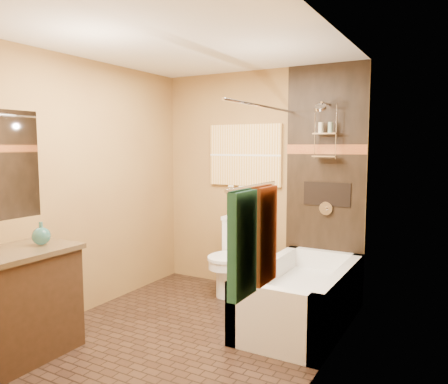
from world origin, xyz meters
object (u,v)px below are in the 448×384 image
Objects in this scene: sunset_painting at (245,155)px; bathtub at (302,301)px; toilet at (233,256)px; vanity at (11,305)px.

sunset_painting is 1.79m from bathtub.
vanity is (-0.76, -2.20, 0.00)m from toilet.
vanity is (-0.76, -2.48, -1.12)m from sunset_painting.
sunset_painting reaches higher than bathtub.
sunset_painting reaches higher than toilet.
toilet is 2.33m from vanity.
sunset_painting is at bearing 85.77° from toilet.
sunset_painting is 1.16m from toilet.
bathtub is 2.47m from vanity.
vanity reaches higher than bathtub.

